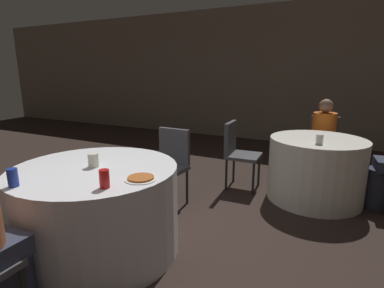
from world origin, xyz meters
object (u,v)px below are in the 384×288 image
Objects in this scene: table_far at (315,169)px; soda_can_blue at (13,178)px; chair_near_north at (170,160)px; chair_far_north at (323,140)px; pizza_plate_near at (141,178)px; chair_far_west at (237,148)px; person_orange_shirt at (322,140)px; soda_can_red at (104,179)px; table_near at (98,209)px.

soda_can_blue is at bearing -124.56° from table_far.
soda_can_blue is at bearing 84.96° from chair_near_north.
pizza_plate_near is at bearing 71.17° from chair_far_north.
chair_near_north is at bearing 81.44° from soda_can_blue.
table_far is 1.69m from chair_near_north.
chair_near_north is 6.96× the size of soda_can_blue.
person_orange_shirt reaches higher than chair_far_west.
chair_far_north and soda_can_red have the same top height.
chair_far_north is 6.96× the size of soda_can_red.
table_far is 4.52× the size of pizza_plate_near.
chair_far_north is (1.46, 1.79, 0.00)m from chair_near_north.
table_near is 2.44m from table_far.
pizza_plate_near is (-1.03, -2.74, 0.19)m from person_orange_shirt.
table_near is 1.18× the size of person_orange_shirt.
chair_far_west is at bearing 72.81° from table_near.
chair_near_north is (0.06, 1.06, 0.15)m from table_near.
chair_far_north is 6.96× the size of soda_can_blue.
table_near is 5.58× the size of pizza_plate_near.
chair_near_north is 2.31m from chair_far_north.
chair_far_west is at bearing 87.44° from pizza_plate_near.
pizza_plate_near reaches higher than table_near.
table_far is 8.67× the size of soda_can_blue.
table_far is at bearing 90.00° from person_orange_shirt.
chair_far_north is 3.63× the size of pizza_plate_near.
pizza_plate_near is at bearing -7.38° from table_near.
table_near is 3.09m from person_orange_shirt.
chair_near_north is 2.18m from person_orange_shirt.
chair_far_north is 0.17m from person_orange_shirt.
table_near is at bearing 61.12° from person_orange_shirt.
pizza_plate_near is (0.43, -1.12, 0.22)m from chair_near_north.
chair_near_north and chair_far_west have the same top height.
soda_can_red is at bearing 69.65° from person_orange_shirt.
chair_near_north is at bearing -149.59° from table_far.
person_orange_shirt is (1.46, 1.62, 0.03)m from chair_near_north.
pizza_plate_near is (-0.09, -1.93, 0.22)m from chair_far_west.
pizza_plate_near is (-1.02, -1.97, 0.37)m from table_far.
table_far is at bearing 55.44° from soda_can_blue.
chair_far_west reaches higher than pizza_plate_near.
table_far is at bearing 62.71° from soda_can_red.
table_far is 2.25m from pizza_plate_near.
chair_near_north is 6.96× the size of soda_can_red.
person_orange_shirt is (1.52, 2.68, 0.18)m from table_near.
table_near is 0.64m from soda_can_red.
soda_can_red reaches higher than table_far.
chair_far_north is at bearing 61.81° from table_near.
chair_far_north is (0.01, 0.94, 0.15)m from table_far.
chair_near_north is 1.64m from soda_can_blue.
table_near is at bearing -128.41° from table_far.
soda_can_red is (-1.15, -3.14, 0.27)m from chair_far_north.
person_orange_shirt reaches higher than pizza_plate_near.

